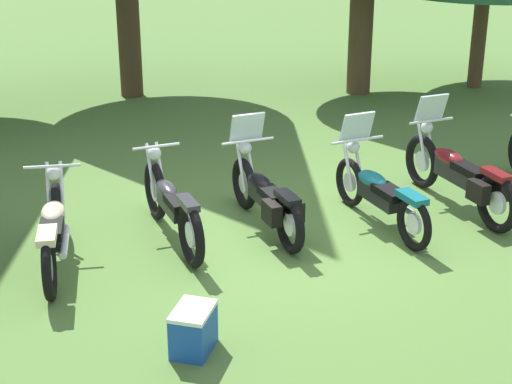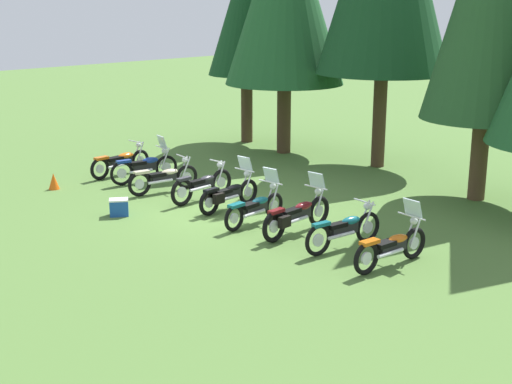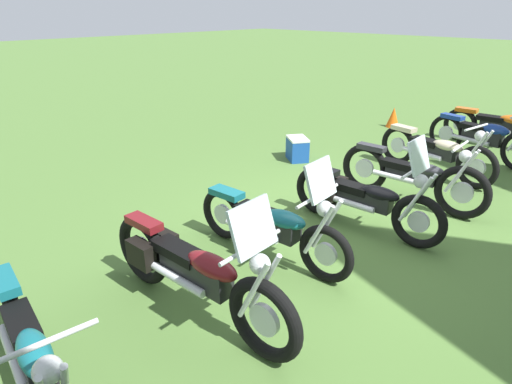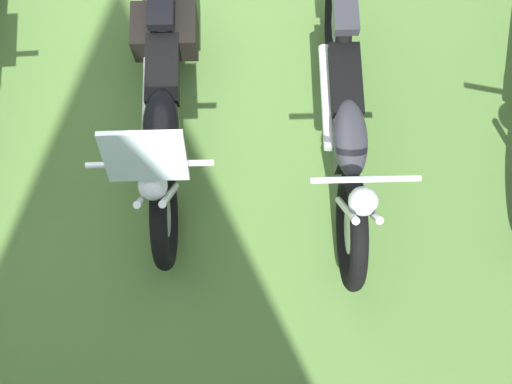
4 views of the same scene
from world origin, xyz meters
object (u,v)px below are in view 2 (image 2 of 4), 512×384
Objects in this scene: motorcycle_1 at (145,166)px; motorcycle_3 at (202,185)px; motorcycle_7 at (344,229)px; traffic_cone at (54,181)px; motorcycle_4 at (229,194)px; pine_tree_0 at (246,13)px; motorcycle_6 at (297,215)px; motorcycle_0 at (121,161)px; motorcycle_5 at (256,207)px; motorcycle_8 at (392,246)px; motorcycle_2 at (164,177)px; picnic_cooler at (119,207)px.

motorcycle_3 is (2.80, -0.05, -0.04)m from motorcycle_1.
motorcycle_7 reaches higher than traffic_cone.
pine_tree_0 is (-6.50, 6.70, 4.46)m from motorcycle_4.
motorcycle_6 reaches higher than traffic_cone.
motorcycle_0 is 4.81× the size of traffic_cone.
motorcycle_0 is at bearing 81.23° from motorcycle_5.
motorcycle_1 is at bearing 85.34° from motorcycle_3.
motorcycle_8 is 4.59× the size of traffic_cone.
motorcycle_5 reaches higher than motorcycle_2.
pine_tree_0 is 10.25m from traffic_cone.
pine_tree_0 is (-9.13, 6.86, 4.43)m from motorcycle_6.
motorcycle_6 is 5.09× the size of traffic_cone.
motorcycle_2 is 2.47m from picnic_cooler.
motorcycle_4 is (5.24, -0.07, -0.01)m from motorcycle_0.
motorcycle_2 is 4.64× the size of traffic_cone.
motorcycle_3 is at bearing -51.25° from pine_tree_0.
pine_tree_0 reaches higher than motorcycle_0.
pine_tree_0 is (-10.58, 6.84, 4.45)m from motorcycle_7.
traffic_cone is (-9.24, -2.18, -0.21)m from motorcycle_7.
pine_tree_0 is (-7.89, 7.02, 4.46)m from motorcycle_5.
traffic_cone is (-3.58, 0.07, 0.02)m from picnic_cooler.
pine_tree_0 is at bearing 49.37° from motorcycle_6.
motorcycle_4 reaches higher than motorcycle_7.
motorcycle_3 is 3.84m from motorcycle_6.
motorcycle_6 is (5.26, 0.01, 0.04)m from motorcycle_2.
motorcycle_3 is 4.64m from traffic_cone.
traffic_cone is at bearing 106.02° from motorcycle_8.
motorcycle_0 is 0.95× the size of motorcycle_6.
motorcycle_1 is 0.99× the size of motorcycle_2.
motorcycle_6 is 4.78m from picnic_cooler.
motorcycle_1 reaches higher than picnic_cooler.
motorcycle_6 reaches higher than motorcycle_7.
pine_tree_0 reaches higher than traffic_cone.
motorcycle_2 is 1.03× the size of motorcycle_4.
motorcycle_8 is 10.83m from traffic_cone.
motorcycle_6 is (6.63, -0.30, -0.01)m from motorcycle_1.
motorcycle_3 is (4.05, 0.01, -0.00)m from motorcycle_0.
motorcycle_3 is at bearing -94.85° from motorcycle_0.
pine_tree_0 is at bearing 118.42° from picnic_cooler.
picnic_cooler is (2.42, -2.54, -0.27)m from motorcycle_1.
motorcycle_8 is at bearing -96.55° from motorcycle_3.
motorcycle_8 is (2.84, -0.09, -0.02)m from motorcycle_6.
motorcycle_8 is (9.47, -0.40, -0.03)m from motorcycle_1.
motorcycle_3 is at bearing -70.39° from motorcycle_2.
motorcycle_7 is at bearing -96.35° from motorcycle_0.
motorcycle_5 is at bearing -106.87° from motorcycle_4.
motorcycle_5 is at bearing 35.02° from picnic_cooler.
motorcycle_0 is at bearing 84.54° from motorcycle_6.
picnic_cooler is at bearing 118.76° from motorcycle_7.
pine_tree_0 is at bearing 98.48° from traffic_cone.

